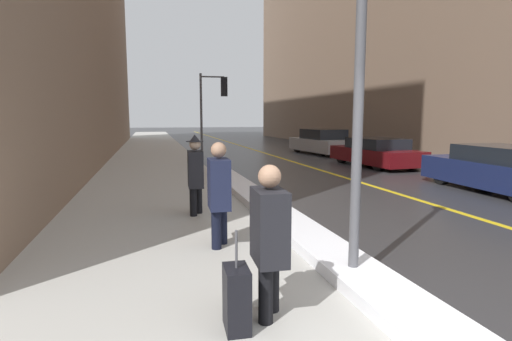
{
  "coord_description": "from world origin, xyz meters",
  "views": [
    {
      "loc": [
        -2.14,
        -2.53,
        1.94
      ],
      "look_at": [
        -0.4,
        4.0,
        1.05
      ],
      "focal_mm": 28.0,
      "sensor_mm": 36.0,
      "label": 1
    }
  ],
  "objects_px": {
    "traffic_light_near": "(215,97)",
    "parked_car_navy": "(503,170)",
    "lamp_post": "(361,21)",
    "pedestrian_in_glasses": "(219,190)",
    "parked_car_silver": "(322,142)",
    "rolling_suitcase": "(237,299)",
    "parked_car_maroon": "(375,153)",
    "pedestrian_nearside": "(269,234)",
    "pedestrian_in_fedora": "(195,172)"
  },
  "relations": [
    {
      "from": "traffic_light_near",
      "to": "parked_car_silver",
      "type": "relative_size",
      "value": 0.87
    },
    {
      "from": "traffic_light_near",
      "to": "rolling_suitcase",
      "type": "bearing_deg",
      "value": -94.64
    },
    {
      "from": "lamp_post",
      "to": "pedestrian_in_glasses",
      "type": "distance_m",
      "value": 3.01
    },
    {
      "from": "pedestrian_in_glasses",
      "to": "parked_car_silver",
      "type": "relative_size",
      "value": 0.35
    },
    {
      "from": "pedestrian_nearside",
      "to": "pedestrian_in_fedora",
      "type": "relative_size",
      "value": 0.93
    },
    {
      "from": "parked_car_maroon",
      "to": "parked_car_silver",
      "type": "relative_size",
      "value": 0.97
    },
    {
      "from": "pedestrian_in_fedora",
      "to": "pedestrian_nearside",
      "type": "bearing_deg",
      "value": 5.74
    },
    {
      "from": "pedestrian_in_fedora",
      "to": "lamp_post",
      "type": "bearing_deg",
      "value": 24.37
    },
    {
      "from": "traffic_light_near",
      "to": "parked_car_maroon",
      "type": "distance_m",
      "value": 7.82
    },
    {
      "from": "parked_car_maroon",
      "to": "parked_car_silver",
      "type": "xyz_separation_m",
      "value": [
        0.22,
        5.7,
        0.08
      ]
    },
    {
      "from": "pedestrian_in_glasses",
      "to": "pedestrian_nearside",
      "type": "bearing_deg",
      "value": 5.44
    },
    {
      "from": "pedestrian_in_fedora",
      "to": "parked_car_maroon",
      "type": "bearing_deg",
      "value": 131.78
    },
    {
      "from": "pedestrian_in_fedora",
      "to": "rolling_suitcase",
      "type": "relative_size",
      "value": 1.7
    },
    {
      "from": "lamp_post",
      "to": "parked_car_silver",
      "type": "distance_m",
      "value": 17.41
    },
    {
      "from": "lamp_post",
      "to": "pedestrian_in_fedora",
      "type": "bearing_deg",
      "value": 111.51
    },
    {
      "from": "pedestrian_nearside",
      "to": "pedestrian_in_glasses",
      "type": "relative_size",
      "value": 0.95
    },
    {
      "from": "traffic_light_near",
      "to": "parked_car_navy",
      "type": "xyz_separation_m",
      "value": [
        5.9,
        -10.68,
        -2.32
      ]
    },
    {
      "from": "pedestrian_in_fedora",
      "to": "parked_car_maroon",
      "type": "distance_m",
      "value": 10.26
    },
    {
      "from": "pedestrian_nearside",
      "to": "pedestrian_in_fedora",
      "type": "distance_m",
      "value": 4.36
    },
    {
      "from": "traffic_light_near",
      "to": "pedestrian_in_glasses",
      "type": "relative_size",
      "value": 2.52
    },
    {
      "from": "parked_car_navy",
      "to": "parked_car_maroon",
      "type": "xyz_separation_m",
      "value": [
        -0.12,
        5.96,
        -0.04
      ]
    },
    {
      "from": "lamp_post",
      "to": "traffic_light_near",
      "type": "bearing_deg",
      "value": 87.21
    },
    {
      "from": "lamp_post",
      "to": "parked_car_silver",
      "type": "relative_size",
      "value": 1.1
    },
    {
      "from": "traffic_light_near",
      "to": "parked_car_silver",
      "type": "height_order",
      "value": "traffic_light_near"
    },
    {
      "from": "pedestrian_in_glasses",
      "to": "rolling_suitcase",
      "type": "distance_m",
      "value": 2.5
    },
    {
      "from": "lamp_post",
      "to": "pedestrian_nearside",
      "type": "xyz_separation_m",
      "value": [
        -1.25,
        -0.62,
        -2.18
      ]
    },
    {
      "from": "pedestrian_in_fedora",
      "to": "parked_car_silver",
      "type": "relative_size",
      "value": 0.35
    },
    {
      "from": "lamp_post",
      "to": "parked_car_navy",
      "type": "relative_size",
      "value": 1.12
    },
    {
      "from": "parked_car_maroon",
      "to": "parked_car_navy",
      "type": "bearing_deg",
      "value": 178.38
    },
    {
      "from": "traffic_light_near",
      "to": "pedestrian_nearside",
      "type": "bearing_deg",
      "value": -93.44
    },
    {
      "from": "traffic_light_near",
      "to": "pedestrian_in_glasses",
      "type": "bearing_deg",
      "value": -95.08
    },
    {
      "from": "lamp_post",
      "to": "pedestrian_in_glasses",
      "type": "xyz_separation_m",
      "value": [
        -1.35,
        1.63,
        -2.13
      ]
    },
    {
      "from": "lamp_post",
      "to": "parked_car_navy",
      "type": "bearing_deg",
      "value": 32.48
    },
    {
      "from": "parked_car_navy",
      "to": "rolling_suitcase",
      "type": "height_order",
      "value": "parked_car_navy"
    },
    {
      "from": "lamp_post",
      "to": "pedestrian_in_glasses",
      "type": "relative_size",
      "value": 3.18
    },
    {
      "from": "pedestrian_in_fedora",
      "to": "rolling_suitcase",
      "type": "xyz_separation_m",
      "value": [
        -0.14,
        -4.52,
        -0.58
      ]
    },
    {
      "from": "pedestrian_nearside",
      "to": "parked_car_silver",
      "type": "relative_size",
      "value": 0.33
    },
    {
      "from": "rolling_suitcase",
      "to": "parked_car_navy",
      "type": "bearing_deg",
      "value": 124.14
    },
    {
      "from": "parked_car_silver",
      "to": "pedestrian_in_glasses",
      "type": "bearing_deg",
      "value": 144.86
    },
    {
      "from": "parked_car_navy",
      "to": "rolling_suitcase",
      "type": "xyz_separation_m",
      "value": [
        -8.23,
        -5.0,
        -0.28
      ]
    },
    {
      "from": "pedestrian_in_glasses",
      "to": "pedestrian_in_fedora",
      "type": "distance_m",
      "value": 2.1
    },
    {
      "from": "parked_car_navy",
      "to": "parked_car_silver",
      "type": "xyz_separation_m",
      "value": [
        0.1,
        11.66,
        0.05
      ]
    },
    {
      "from": "lamp_post",
      "to": "traffic_light_near",
      "type": "relative_size",
      "value": 1.26
    },
    {
      "from": "lamp_post",
      "to": "rolling_suitcase",
      "type": "height_order",
      "value": "lamp_post"
    },
    {
      "from": "traffic_light_near",
      "to": "parked_car_maroon",
      "type": "xyz_separation_m",
      "value": [
        5.78,
        -4.72,
        -2.36
      ]
    },
    {
      "from": "pedestrian_nearside",
      "to": "parked_car_silver",
      "type": "height_order",
      "value": "pedestrian_nearside"
    },
    {
      "from": "pedestrian_in_glasses",
      "to": "pedestrian_in_fedora",
      "type": "relative_size",
      "value": 0.98
    },
    {
      "from": "pedestrian_in_fedora",
      "to": "parked_car_silver",
      "type": "xyz_separation_m",
      "value": [
        8.2,
        12.15,
        -0.25
      ]
    },
    {
      "from": "traffic_light_near",
      "to": "parked_car_maroon",
      "type": "bearing_deg",
      "value": -35.45
    },
    {
      "from": "pedestrian_nearside",
      "to": "rolling_suitcase",
      "type": "distance_m",
      "value": 0.66
    }
  ]
}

